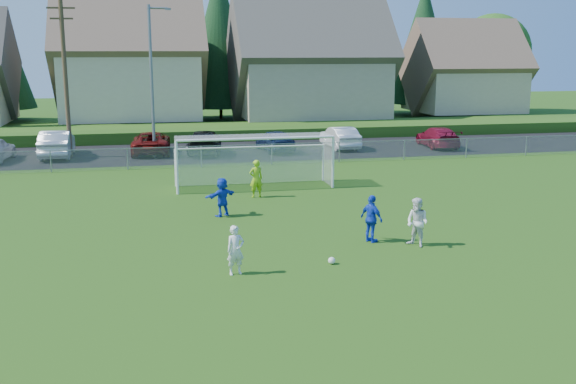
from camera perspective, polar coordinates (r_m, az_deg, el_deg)
The scene contains 21 objects.
ground at distance 17.32m, azimuth 5.55°, elevation -9.98°, with size 160.00×160.00×0.00m, color #193D0C.
asphalt_lot at distance 43.56m, azimuth -5.31°, elevation 3.44°, with size 60.00×60.00×0.00m, color black.
grass_embankment at distance 50.90m, azimuth -6.31°, elevation 5.11°, with size 70.00×6.00×0.80m, color #1E420F.
soccer_ball at distance 20.79m, azimuth 3.72°, elevation -5.82°, with size 0.22×0.22×0.22m, color white.
player_white_a at distance 19.73m, azimuth -4.47°, elevation -4.93°, with size 0.53×0.35×1.46m, color white.
player_white_b at distance 22.79m, azimuth 10.89°, elevation -2.55°, with size 0.80×0.62×1.65m, color white.
player_blue_a at distance 23.06m, azimuth 7.09°, elevation -2.26°, with size 0.96×0.40×1.63m, color #143BC4.
player_blue_b at distance 26.60m, azimuth -5.59°, elevation -0.42°, with size 1.42×0.45×1.53m, color #143BC4.
goalkeeper at distance 29.86m, azimuth -2.72°, elevation 1.15°, with size 0.61×0.40×1.68m, color #92CA17.
car_b at distance 43.38m, azimuth -18.98°, elevation 3.89°, with size 1.74×4.98×1.64m, color silver.
car_c at distance 43.32m, azimuth -11.51°, elevation 4.12°, with size 2.30×4.98×1.38m, color #630E0B.
car_d at distance 42.70m, azimuth -7.09°, elevation 4.21°, with size 2.06×5.06×1.47m, color black.
car_e at distance 43.31m, azimuth -1.10°, elevation 4.37°, with size 1.66×4.13×1.41m, color #142446.
car_f at distance 44.84m, azimuth 4.43°, elevation 4.63°, with size 1.53×4.39×1.45m, color silver.
car_g at distance 46.35m, azimuth 12.57°, elevation 4.56°, with size 1.89×4.66×1.35m, color maroon.
soccer_goal at distance 32.10m, azimuth -2.97°, elevation 3.33°, with size 7.42×1.90×2.50m.
chainlink_fence at distance 38.07m, azimuth -4.36°, elevation 3.16°, with size 52.06×0.06×1.20m.
streetlight at distance 41.33m, azimuth -11.41°, elevation 9.53°, with size 1.38×0.18×9.00m.
utility_pole at distance 42.56m, azimuth -18.36°, elevation 9.64°, with size 1.60×0.26×10.00m.
houses_row at distance 58.17m, azimuth -5.24°, elevation 12.83°, with size 53.90×11.45×13.27m.
tree_row at distance 64.31m, azimuth -6.75°, elevation 12.34°, with size 65.98×12.36×13.80m.
Camera 1 is at (-4.91, -15.30, 6.47)m, focal length 42.00 mm.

